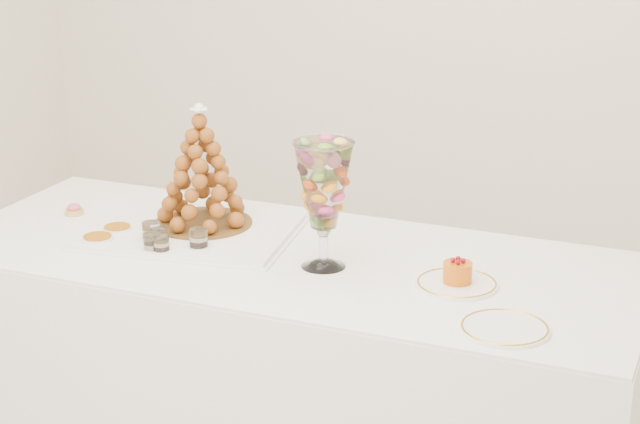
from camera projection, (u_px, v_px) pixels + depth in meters
The scene contains 15 objects.
buffet_table at pixel (288, 375), 3.44m from camera, with size 2.24×0.97×0.84m.
lace_tray at pixel (191, 231), 3.47m from camera, with size 0.65×0.49×0.02m, color white.
macaron_vase at pixel (324, 187), 3.13m from camera, with size 0.18×0.18×0.39m.
cake_plate at pixel (457, 284), 3.06m from camera, with size 0.24×0.24×0.01m, color white.
spare_plate at pixel (505, 329), 2.78m from camera, with size 0.24×0.24×0.01m, color white.
pink_tart at pixel (74, 210), 3.66m from camera, with size 0.06×0.06×0.04m.
verrine_a at pixel (152, 234), 3.36m from camera, with size 0.06×0.06×0.08m, color white.
verrine_b at pixel (159, 238), 3.35m from camera, with size 0.05×0.05×0.07m, color white.
verrine_c at pixel (199, 241), 3.30m from camera, with size 0.06×0.06×0.08m, color white.
verrine_d at pixel (152, 244), 3.29m from camera, with size 0.05×0.05×0.07m, color white.
verrine_e at pixel (161, 246), 3.27m from camera, with size 0.05×0.05×0.07m, color white.
ramekin_back at pixel (117, 231), 3.46m from camera, with size 0.09×0.09×0.03m, color white.
ramekin_front at pixel (98, 241), 3.37m from camera, with size 0.10×0.10×0.03m, color white.
croquembouche at pixel (201, 166), 3.44m from camera, with size 0.32×0.32×0.40m.
mousse_cake at pixel (458, 272), 3.05m from camera, with size 0.08×0.08×0.07m.
Camera 1 is at (1.37, -2.51, 2.02)m, focal length 60.00 mm.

